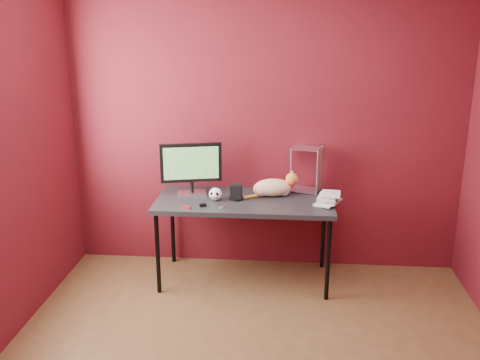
# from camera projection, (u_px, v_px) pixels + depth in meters

# --- Properties ---
(room) EXTENTS (3.52, 3.52, 2.61)m
(room) POSITION_uv_depth(u_px,v_px,m) (253.00, 162.00, 3.02)
(room) COLOR #52351C
(room) RESTS_ON ground
(desk) EXTENTS (1.50, 0.70, 0.75)m
(desk) POSITION_uv_depth(u_px,v_px,m) (245.00, 205.00, 4.56)
(desk) COLOR black
(desk) RESTS_ON ground
(monitor) EXTENTS (0.52, 0.22, 0.46)m
(monitor) POSITION_uv_depth(u_px,v_px,m) (191.00, 166.00, 4.59)
(monitor) COLOR silver
(monitor) RESTS_ON desk
(cat) EXTENTS (0.47, 0.23, 0.23)m
(cat) POSITION_uv_depth(u_px,v_px,m) (273.00, 187.00, 4.61)
(cat) COLOR orange
(cat) RESTS_ON desk
(skull_mug) EXTENTS (0.11, 0.11, 0.11)m
(skull_mug) POSITION_uv_depth(u_px,v_px,m) (216.00, 194.00, 4.50)
(skull_mug) COLOR white
(skull_mug) RESTS_ON desk
(speaker) EXTENTS (0.12, 0.12, 0.13)m
(speaker) POSITION_uv_depth(u_px,v_px,m) (236.00, 192.00, 4.52)
(speaker) COLOR black
(speaker) RESTS_ON desk
(book_stack) EXTENTS (0.24, 0.25, 1.03)m
(book_stack) POSITION_uv_depth(u_px,v_px,m) (322.00, 142.00, 4.31)
(book_stack) COLOR beige
(book_stack) RESTS_ON desk
(wire_rack) EXTENTS (0.27, 0.24, 0.40)m
(wire_rack) POSITION_uv_depth(u_px,v_px,m) (306.00, 169.00, 4.70)
(wire_rack) COLOR silver
(wire_rack) RESTS_ON desk
(pocket_knife) EXTENTS (0.08, 0.05, 0.02)m
(pocket_knife) POSITION_uv_depth(u_px,v_px,m) (186.00, 207.00, 4.32)
(pocket_knife) COLOR maroon
(pocket_knife) RESTS_ON desk
(black_gadget) EXTENTS (0.06, 0.05, 0.03)m
(black_gadget) POSITION_uv_depth(u_px,v_px,m) (203.00, 205.00, 4.36)
(black_gadget) COLOR black
(black_gadget) RESTS_ON desk
(washer) EXTENTS (0.05, 0.05, 0.00)m
(washer) POSITION_uv_depth(u_px,v_px,m) (222.00, 207.00, 4.35)
(washer) COLOR silver
(washer) RESTS_ON desk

